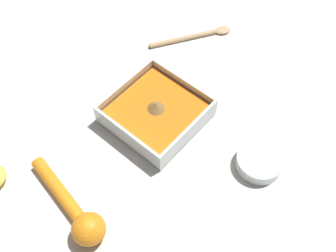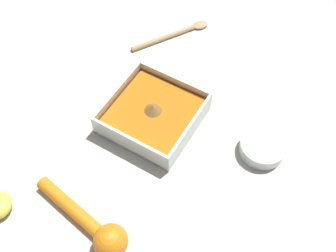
# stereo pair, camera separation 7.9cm
# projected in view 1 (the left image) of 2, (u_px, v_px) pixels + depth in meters

# --- Properties ---
(ground_plane) EXTENTS (4.00, 4.00, 0.00)m
(ground_plane) POSITION_uv_depth(u_px,v_px,m) (159.00, 126.00, 0.85)
(ground_plane) COLOR beige
(square_dish) EXTENTS (0.18, 0.18, 0.05)m
(square_dish) POSITION_uv_depth(u_px,v_px,m) (156.00, 113.00, 0.84)
(square_dish) COLOR silver
(square_dish) RESTS_ON ground_plane
(spice_bowl) EXTENTS (0.09, 0.09, 0.03)m
(spice_bowl) POSITION_uv_depth(u_px,v_px,m) (259.00, 162.00, 0.78)
(spice_bowl) COLOR silver
(spice_bowl) RESTS_ON ground_plane
(lemon_squeezer) EXTENTS (0.07, 0.22, 0.06)m
(lemon_squeezer) POSITION_uv_depth(u_px,v_px,m) (79.00, 216.00, 0.71)
(lemon_squeezer) COLOR orange
(lemon_squeezer) RESTS_ON ground_plane
(wooden_spoon) EXTENTS (0.19, 0.13, 0.01)m
(wooden_spoon) POSITION_uv_depth(u_px,v_px,m) (195.00, 36.00, 0.99)
(wooden_spoon) COLOR tan
(wooden_spoon) RESTS_ON ground_plane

